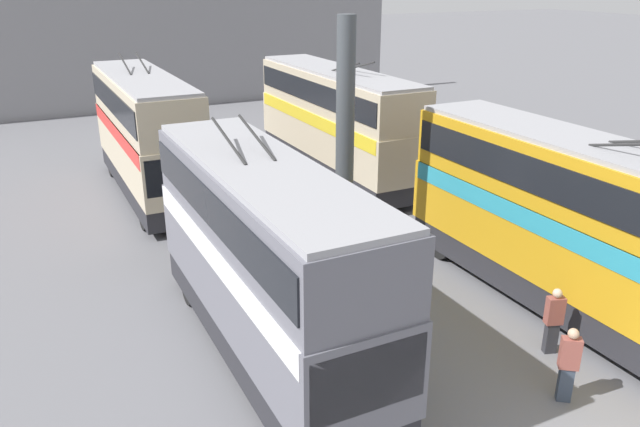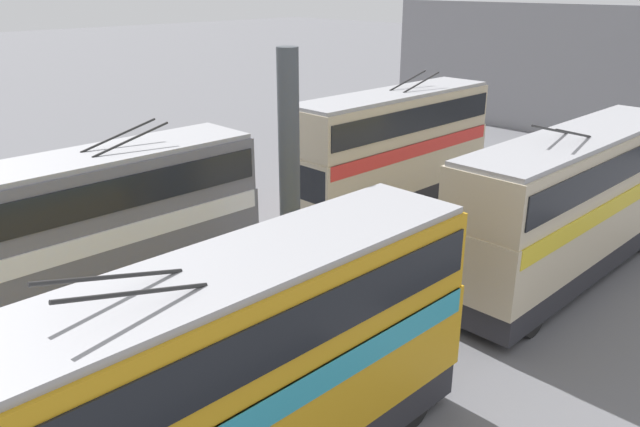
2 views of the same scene
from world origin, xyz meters
The scene contains 7 objects.
support_column_far centered at (10.72, 0.00, 3.74)m, with size 1.01×1.01×7.72m.
bus_left_near centered at (5.31, -4.10, 2.76)m, with size 11.43×2.54×5.46m.
bus_left_far centered at (19.07, -4.10, 2.78)m, with size 11.42×2.54×5.48m.
bus_right_near centered at (7.05, 4.10, 2.77)m, with size 9.67×2.54×5.48m.
bus_right_far centered at (20.10, 4.10, 2.87)m, with size 10.21×2.54×5.65m.
person_by_right_row centered at (5.48, 1.62, 0.98)m, with size 0.41×0.48×1.83m.
oil_drum centered at (12.80, 2.04, 0.46)m, with size 0.61×0.61×0.91m.
Camera 2 is at (0.26, -11.82, 9.23)m, focal length 35.00 mm.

